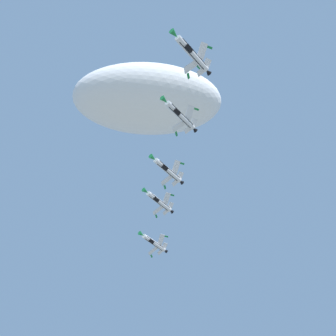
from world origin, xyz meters
TOP-DOWN VIEW (x-y plane):
  - cloud_high_distant at (-4.47, 141.71)m, footprint 76.20×40.48m
  - fighter_jet_lead at (7.62, 60.81)m, footprint 11.80×12.73m
  - fighter_jet_left_wing at (6.33, 82.84)m, footprint 11.80×12.73m
  - fighter_jet_right_wing at (3.74, 102.46)m, footprint 11.80×12.73m
  - fighter_jet_left_outer at (1.75, 122.23)m, footprint 11.80×12.73m
  - fighter_jet_right_outer at (0.74, 143.83)m, footprint 11.80×12.73m

SIDE VIEW (x-z plane):
  - fighter_jet_right_wing at x=3.74m, z-range 97.37..104.17m
  - fighter_jet_right_outer at x=0.74m, z-range 98.40..104.95m
  - fighter_jet_lead at x=7.62m, z-range 98.52..105.29m
  - fighter_jet_left_wing at x=6.33m, z-range 101.23..107.36m
  - fighter_jet_left_outer at x=1.75m, z-range 101.03..107.60m
  - cloud_high_distant at x=-4.47m, z-range 173.25..202.60m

